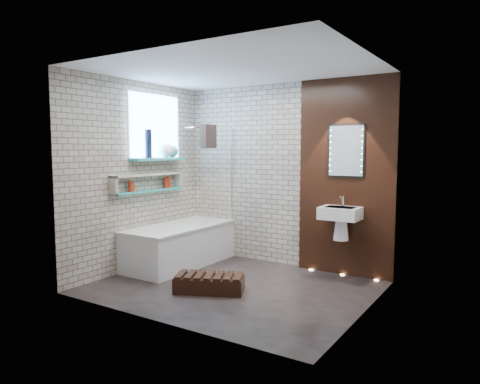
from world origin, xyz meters
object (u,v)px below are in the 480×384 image
Objects in this scene: washbasin at (340,218)px; led_mirror at (346,151)px; bath_screen at (217,176)px; bathtub at (180,245)px; walnut_step at (209,284)px.

led_mirror reaches higher than washbasin.
washbasin is (1.82, 0.18, -0.49)m from bath_screen.
bathtub is at bearing -163.99° from washbasin.
washbasin is 0.88m from led_mirror.
washbasin is at bearing 16.01° from bathtub.
led_mirror is at bearing 10.66° from bath_screen.
bathtub is 2.17× the size of walnut_step.
bath_screen is 1.89m from washbasin.
walnut_step is at bearing -125.45° from led_mirror.
washbasin is 0.83× the size of led_mirror.
bathtub is 1.33m from walnut_step.
bath_screen is (0.35, 0.44, 0.99)m from bathtub.
bath_screen reaches higher than washbasin.
bathtub is 2.49× the size of led_mirror.
washbasin is at bearing -90.00° from led_mirror.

